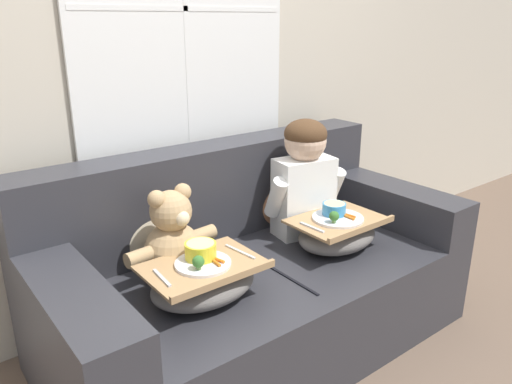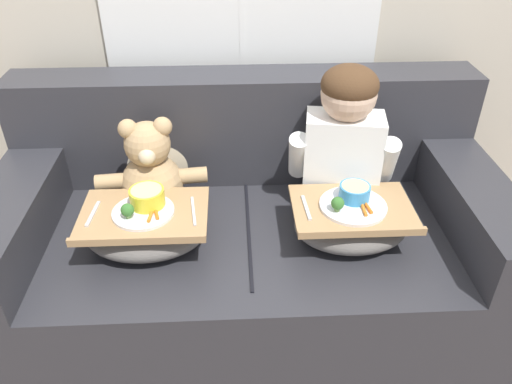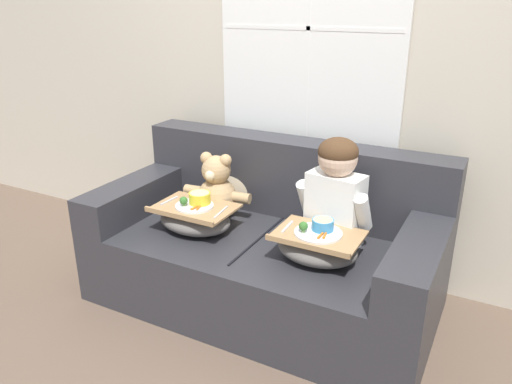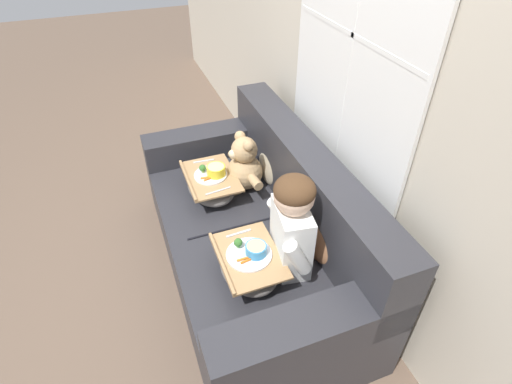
% 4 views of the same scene
% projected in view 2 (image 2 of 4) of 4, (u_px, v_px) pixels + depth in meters
% --- Properties ---
extents(ground_plane, '(14.00, 14.00, 0.00)m').
position_uv_depth(ground_plane, '(249.00, 300.00, 2.19)').
color(ground_plane, brown).
extents(couch, '(1.93, 0.98, 0.89)m').
position_uv_depth(couch, '(248.00, 233.00, 2.07)').
color(couch, '#2D2D33').
rests_on(couch, ground_plane).
extents(throw_pillow_behind_child, '(0.35, 0.17, 0.36)m').
position_uv_depth(throw_pillow_behind_child, '(332.00, 146.00, 2.13)').
color(throw_pillow_behind_child, '#B2754C').
rests_on(throw_pillow_behind_child, couch).
extents(throw_pillow_behind_teddy, '(0.33, 0.16, 0.35)m').
position_uv_depth(throw_pillow_behind_teddy, '(157.00, 150.00, 2.10)').
color(throw_pillow_behind_teddy, '#C1B293').
rests_on(throw_pillow_behind_teddy, couch).
extents(child_figure, '(0.43, 0.23, 0.59)m').
position_uv_depth(child_figure, '(345.00, 134.00, 1.88)').
color(child_figure, white).
rests_on(child_figure, couch).
extents(teddy_bear, '(0.43, 0.30, 0.40)m').
position_uv_depth(teddy_bear, '(151.00, 174.00, 1.93)').
color(teddy_bear, tan).
rests_on(teddy_bear, couch).
extents(lap_tray_child, '(0.43, 0.32, 0.22)m').
position_uv_depth(lap_tray_child, '(351.00, 222.00, 1.82)').
color(lap_tray_child, slate).
rests_on(lap_tray_child, child_figure).
extents(lap_tray_teddy, '(0.45, 0.32, 0.23)m').
position_uv_depth(lap_tray_teddy, '(146.00, 228.00, 1.79)').
color(lap_tray_teddy, slate).
rests_on(lap_tray_teddy, teddy_bear).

